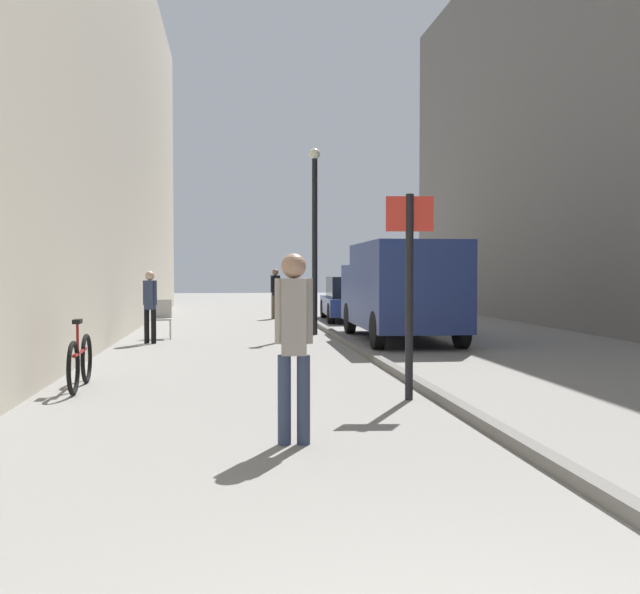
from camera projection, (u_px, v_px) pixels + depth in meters
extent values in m
plane|color=gray|center=(282.00, 353.00, 14.19)|extent=(80.00, 80.00, 0.00)
cube|color=#BCB29E|center=(27.00, 51.00, 13.37)|extent=(2.37, 40.00, 11.52)
cube|color=#615F5B|center=(361.00, 349.00, 14.38)|extent=(0.16, 40.00, 0.12)
cylinder|color=brown|center=(278.00, 307.00, 24.62)|extent=(0.12, 0.12, 0.80)
cylinder|color=brown|center=(273.00, 307.00, 24.56)|extent=(0.12, 0.12, 0.80)
cube|color=black|center=(275.00, 285.00, 24.56)|extent=(0.26, 0.24, 0.68)
cylinder|color=black|center=(279.00, 284.00, 24.60)|extent=(0.10, 0.10, 0.58)
cylinder|color=black|center=(272.00, 284.00, 24.51)|extent=(0.10, 0.10, 0.58)
sphere|color=brown|center=(275.00, 272.00, 24.54)|extent=(0.22, 0.22, 0.22)
cylinder|color=#2D3851|center=(284.00, 400.00, 6.70)|extent=(0.13, 0.13, 0.84)
cylinder|color=#2D3851|center=(303.00, 400.00, 6.71)|extent=(0.13, 0.13, 0.84)
cube|color=gray|center=(294.00, 317.00, 6.68)|extent=(0.25, 0.21, 0.72)
cylinder|color=gray|center=(280.00, 311.00, 6.67)|extent=(0.10, 0.10, 0.61)
cylinder|color=gray|center=(307.00, 311.00, 6.69)|extent=(0.10, 0.10, 0.61)
sphere|color=#9E755B|center=(294.00, 266.00, 6.66)|extent=(0.23, 0.23, 0.23)
cylinder|color=black|center=(147.00, 326.00, 16.11)|extent=(0.11, 0.11, 0.77)
cylinder|color=black|center=(154.00, 327.00, 16.08)|extent=(0.11, 0.11, 0.77)
cube|color=#2D3851|center=(150.00, 295.00, 16.07)|extent=(0.25, 0.23, 0.65)
cylinder|color=#2D3851|center=(145.00, 293.00, 16.09)|extent=(0.09, 0.09, 0.56)
cylinder|color=#2D3851|center=(155.00, 293.00, 16.05)|extent=(0.09, 0.09, 0.56)
sphere|color=tan|center=(150.00, 276.00, 16.05)|extent=(0.21, 0.21, 0.21)
cube|color=navy|center=(406.00, 285.00, 16.23)|extent=(2.08, 3.96, 1.94)
cube|color=navy|center=(383.00, 293.00, 18.94)|extent=(2.03, 1.56, 1.45)
cube|color=black|center=(379.00, 280.00, 19.46)|extent=(1.68, 0.07, 0.64)
cylinder|color=black|center=(350.00, 318.00, 18.72)|extent=(0.23, 0.80, 0.80)
cylinder|color=black|center=(417.00, 318.00, 18.91)|extent=(0.23, 0.80, 0.80)
cylinder|color=black|center=(377.00, 330.00, 14.91)|extent=(0.23, 0.80, 0.80)
cylinder|color=black|center=(461.00, 329.00, 15.10)|extent=(0.23, 0.80, 0.80)
cube|color=navy|center=(352.00, 306.00, 23.69)|extent=(2.03, 4.29, 0.55)
cube|color=black|center=(352.00, 287.00, 23.67)|extent=(1.65, 2.60, 0.68)
cylinder|color=black|center=(324.00, 309.00, 25.06)|extent=(0.23, 0.65, 0.64)
cylinder|color=black|center=(370.00, 308.00, 25.18)|extent=(0.23, 0.65, 0.64)
cylinder|color=black|center=(331.00, 313.00, 22.22)|extent=(0.23, 0.65, 0.64)
cylinder|color=black|center=(383.00, 313.00, 22.33)|extent=(0.23, 0.65, 0.64)
cylinder|color=black|center=(409.00, 297.00, 9.01)|extent=(0.10, 0.10, 2.60)
cube|color=red|center=(410.00, 214.00, 8.97)|extent=(0.60, 0.10, 0.44)
cylinder|color=black|center=(315.00, 247.00, 18.28)|extent=(0.14, 0.14, 4.50)
sphere|color=beige|center=(315.00, 154.00, 18.19)|extent=(0.28, 0.28, 0.28)
torus|color=black|center=(86.00, 358.00, 10.40)|extent=(0.08, 0.72, 0.72)
torus|color=black|center=(73.00, 368.00, 9.36)|extent=(0.08, 0.72, 0.72)
cylinder|color=maroon|center=(80.00, 352.00, 9.87)|extent=(0.08, 0.95, 0.05)
cylinder|color=maroon|center=(78.00, 338.00, 9.68)|extent=(0.04, 0.04, 0.40)
cube|color=black|center=(77.00, 321.00, 9.67)|extent=(0.11, 0.24, 0.06)
cylinder|color=#B7B2A8|center=(170.00, 330.00, 17.10)|extent=(0.04, 0.04, 0.45)
cylinder|color=#B7B2A8|center=(154.00, 330.00, 17.03)|extent=(0.04, 0.04, 0.45)
cylinder|color=#B7B2A8|center=(170.00, 329.00, 17.46)|extent=(0.04, 0.04, 0.45)
cylinder|color=#B7B2A8|center=(155.00, 329.00, 17.39)|extent=(0.04, 0.04, 0.45)
cube|color=#B7B2A8|center=(162.00, 319.00, 17.24)|extent=(0.47, 0.47, 0.04)
cube|color=#B7B2A8|center=(162.00, 309.00, 17.42)|extent=(0.44, 0.07, 0.45)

